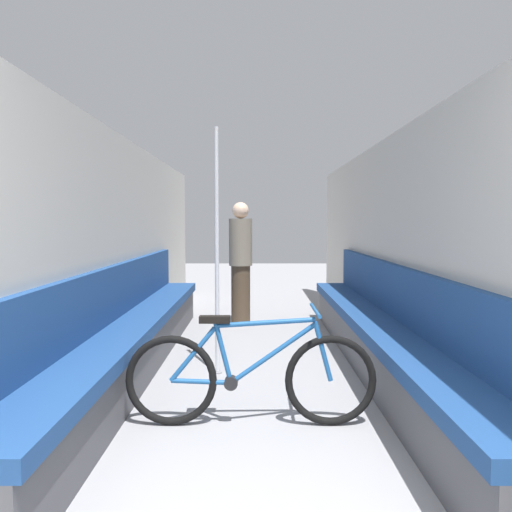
{
  "coord_description": "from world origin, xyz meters",
  "views": [
    {
      "loc": [
        0.0,
        -0.98,
        1.34
      ],
      "look_at": [
        0.02,
        3.81,
        1.01
      ],
      "focal_mm": 35.0,
      "sensor_mm": 36.0,
      "label": 1
    }
  ],
  "objects_px": {
    "passenger_standing": "(239,262)",
    "bicycle": "(248,377)",
    "bench_seat_row_right": "(378,338)",
    "bench_seat_row_left": "(129,338)",
    "grab_pole_near": "(215,255)"
  },
  "relations": [
    {
      "from": "passenger_standing",
      "to": "bicycle",
      "type": "bearing_deg",
      "value": 166.49
    },
    {
      "from": "bench_seat_row_right",
      "to": "bicycle",
      "type": "relative_size",
      "value": 3.15
    },
    {
      "from": "bench_seat_row_right",
      "to": "bicycle",
      "type": "height_order",
      "value": "bench_seat_row_right"
    },
    {
      "from": "bench_seat_row_left",
      "to": "grab_pole_near",
      "type": "relative_size",
      "value": 2.41
    },
    {
      "from": "grab_pole_near",
      "to": "passenger_standing",
      "type": "xyz_separation_m",
      "value": [
        0.14,
        2.08,
        -0.23
      ]
    },
    {
      "from": "bench_seat_row_left",
      "to": "bench_seat_row_right",
      "type": "distance_m",
      "value": 2.2
    },
    {
      "from": "bench_seat_row_right",
      "to": "grab_pole_near",
      "type": "distance_m",
      "value": 1.61
    },
    {
      "from": "bench_seat_row_left",
      "to": "grab_pole_near",
      "type": "distance_m",
      "value": 1.05
    },
    {
      "from": "bench_seat_row_left",
      "to": "bench_seat_row_right",
      "type": "height_order",
      "value": "same"
    },
    {
      "from": "bench_seat_row_right",
      "to": "bench_seat_row_left",
      "type": "bearing_deg",
      "value": 180.0
    },
    {
      "from": "bench_seat_row_right",
      "to": "passenger_standing",
      "type": "height_order",
      "value": "passenger_standing"
    },
    {
      "from": "grab_pole_near",
      "to": "bicycle",
      "type": "bearing_deg",
      "value": -74.99
    },
    {
      "from": "bench_seat_row_left",
      "to": "bicycle",
      "type": "xyz_separation_m",
      "value": [
        1.06,
        -1.13,
        0.01
      ]
    },
    {
      "from": "bench_seat_row_right",
      "to": "bicycle",
      "type": "bearing_deg",
      "value": -135.07
    },
    {
      "from": "bench_seat_row_right",
      "to": "bicycle",
      "type": "xyz_separation_m",
      "value": [
        -1.13,
        -1.13,
        0.01
      ]
    }
  ]
}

